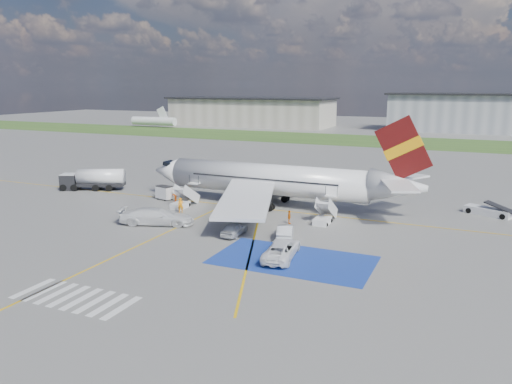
# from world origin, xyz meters

# --- Properties ---
(ground) EXTENTS (400.00, 400.00, 0.00)m
(ground) POSITION_xyz_m (0.00, 0.00, 0.00)
(ground) COLOR #60605E
(ground) RESTS_ON ground
(grass_strip) EXTENTS (400.00, 30.00, 0.01)m
(grass_strip) POSITION_xyz_m (0.00, 95.00, 0.01)
(grass_strip) COLOR #2D4C1E
(grass_strip) RESTS_ON ground
(taxiway_line_main) EXTENTS (120.00, 0.20, 0.01)m
(taxiway_line_main) POSITION_xyz_m (0.00, 12.00, 0.01)
(taxiway_line_main) COLOR gold
(taxiway_line_main) RESTS_ON ground
(taxiway_line_cross) EXTENTS (0.20, 60.00, 0.01)m
(taxiway_line_cross) POSITION_xyz_m (-5.00, -10.00, 0.01)
(taxiway_line_cross) COLOR gold
(taxiway_line_cross) RESTS_ON ground
(taxiway_line_diag) EXTENTS (20.71, 56.45, 0.01)m
(taxiway_line_diag) POSITION_xyz_m (0.00, 12.00, 0.01)
(taxiway_line_diag) COLOR gold
(taxiway_line_diag) RESTS_ON ground
(staging_box) EXTENTS (14.00, 8.00, 0.01)m
(staging_box) POSITION_xyz_m (10.00, -4.00, 0.01)
(staging_box) COLOR navy
(staging_box) RESTS_ON ground
(crosswalk) EXTENTS (9.00, 4.00, 0.01)m
(crosswalk) POSITION_xyz_m (-1.80, -18.00, 0.01)
(crosswalk) COLOR silver
(crosswalk) RESTS_ON ground
(terminal_west) EXTENTS (60.00, 22.00, 10.00)m
(terminal_west) POSITION_xyz_m (-55.00, 130.00, 5.00)
(terminal_west) COLOR #9C9687
(terminal_west) RESTS_ON ground
(terminal_centre) EXTENTS (48.00, 18.00, 12.00)m
(terminal_centre) POSITION_xyz_m (20.00, 135.00, 6.00)
(terminal_centre) COLOR gray
(terminal_centre) RESTS_ON ground
(airliner) EXTENTS (36.81, 32.95, 11.92)m
(airliner) POSITION_xyz_m (1.51, 14.00, 3.39)
(airliner) COLOR silver
(airliner) RESTS_ON ground
(airstairs_fwd) EXTENTS (1.90, 5.20, 3.60)m
(airstairs_fwd) POSITION_xyz_m (-9.50, 8.70, 0.62)
(airstairs_fwd) COLOR silver
(airstairs_fwd) RESTS_ON ground
(airstairs_aft) EXTENTS (1.90, 5.20, 3.60)m
(airstairs_aft) POSITION_xyz_m (9.00, 8.70, 0.62)
(airstairs_aft) COLOR silver
(airstairs_aft) RESTS_ON ground
(fuel_tanker) EXTENTS (9.33, 5.76, 3.12)m
(fuel_tanker) POSITION_xyz_m (-27.15, 12.51, 1.31)
(fuel_tanker) COLOR black
(fuel_tanker) RESTS_ON ground
(gpu_cart) EXTENTS (2.52, 1.94, 1.87)m
(gpu_cart) POSITION_xyz_m (-13.93, 11.37, 0.84)
(gpu_cart) COLOR silver
(gpu_cart) RESTS_ON ground
(belt_loader) EXTENTS (5.81, 3.74, 1.69)m
(belt_loader) POSITION_xyz_m (25.96, 20.06, 0.42)
(belt_loader) COLOR silver
(belt_loader) RESTS_ON ground
(car_silver_a) EXTENTS (1.78, 4.10, 1.38)m
(car_silver_a) POSITION_xyz_m (1.94, 0.51, 0.69)
(car_silver_a) COLOR #B3B6BB
(car_silver_a) RESTS_ON ground
(car_silver_b) EXTENTS (2.72, 4.60, 1.43)m
(car_silver_b) POSITION_xyz_m (7.11, 1.66, 0.72)
(car_silver_b) COLOR #AEB1B6
(car_silver_b) RESTS_ON ground
(van_white_a) EXTENTS (3.15, 5.55, 1.97)m
(van_white_a) POSITION_xyz_m (8.79, -3.72, 0.99)
(van_white_a) COLOR white
(van_white_a) RESTS_ON ground
(van_white_b) EXTENTS (6.67, 4.33, 2.42)m
(van_white_b) POSITION_xyz_m (-7.73, 0.68, 1.21)
(van_white_b) COLOR silver
(van_white_b) RESTS_ON ground
(crew_fwd) EXTENTS (0.81, 0.73, 1.87)m
(crew_fwd) POSITION_xyz_m (-8.08, 6.16, 0.93)
(crew_fwd) COLOR orange
(crew_fwd) RESTS_ON ground
(crew_nose) EXTENTS (0.88, 1.00, 1.74)m
(crew_nose) POSITION_xyz_m (-12.15, 10.99, 0.87)
(crew_nose) COLOR #F85C0D
(crew_nose) RESTS_ON ground
(crew_aft) EXTENTS (0.67, 0.98, 1.54)m
(crew_aft) POSITION_xyz_m (5.61, 6.89, 0.77)
(crew_aft) COLOR orange
(crew_aft) RESTS_ON ground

